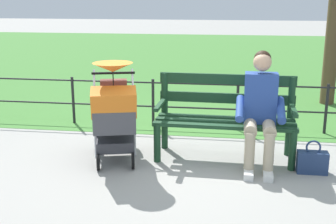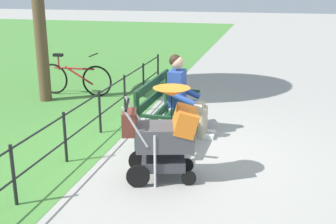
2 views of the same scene
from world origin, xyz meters
name	(u,v)px [view 1 (image 1 of 2)]	position (x,y,z in m)	size (l,w,h in m)	color
ground_plane	(185,157)	(0.00, 0.00, 0.00)	(60.00, 60.00, 0.00)	#9E9B93
grass_lawn	(216,57)	(0.00, -8.80, 0.00)	(40.00, 16.00, 0.01)	#478438
park_bench	(225,113)	(-0.45, -0.12, 0.53)	(1.61, 0.64, 0.96)	#193D23
person_on_bench	(260,107)	(-0.83, 0.11, 0.68)	(0.54, 0.74, 1.28)	tan
stroller	(114,111)	(0.79, 0.22, 0.59)	(0.70, 0.98, 1.15)	black
handbag	(312,162)	(-1.40, 0.27, 0.13)	(0.32, 0.14, 0.37)	navy
park_fence	(230,101)	(-0.49, -1.20, 0.42)	(8.45, 0.04, 0.70)	black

